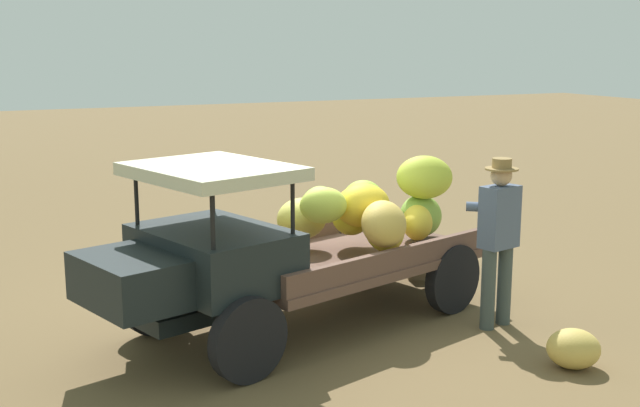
# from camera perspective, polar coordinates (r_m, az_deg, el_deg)

# --- Properties ---
(ground_plane) EXTENTS (60.00, 60.00, 0.00)m
(ground_plane) POSITION_cam_1_polar(r_m,az_deg,el_deg) (8.94, -2.10, -7.90)
(ground_plane) COLOR brown
(truck) EXTENTS (4.66, 2.77, 1.83)m
(truck) POSITION_cam_1_polar(r_m,az_deg,el_deg) (8.30, -1.77, -2.87)
(truck) COLOR black
(truck) RESTS_ON ground
(farmer) EXTENTS (0.53, 0.49, 1.79)m
(farmer) POSITION_cam_1_polar(r_m,az_deg,el_deg) (8.52, 12.52, -1.98)
(farmer) COLOR #3D4947
(farmer) RESTS_ON ground
(wooden_crate) EXTENTS (0.63, 0.54, 0.38)m
(wooden_crate) POSITION_cam_1_polar(r_m,az_deg,el_deg) (10.38, 7.63, -4.15)
(wooden_crate) COLOR #8B6E4C
(wooden_crate) RESTS_ON ground
(loose_banana_bunch) EXTENTS (0.64, 0.61, 0.38)m
(loose_banana_bunch) POSITION_cam_1_polar(r_m,az_deg,el_deg) (7.85, 17.52, -9.79)
(loose_banana_bunch) COLOR gold
(loose_banana_bunch) RESTS_ON ground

